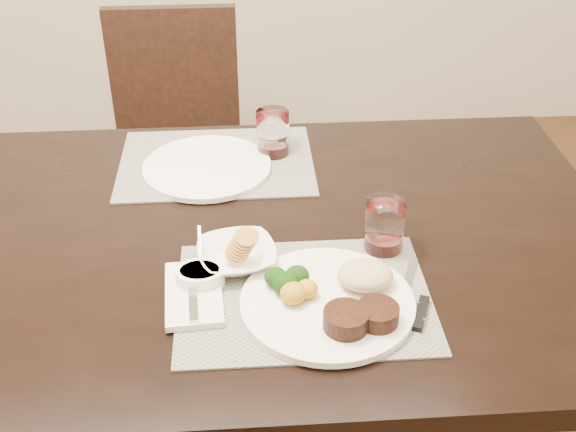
{
  "coord_description": "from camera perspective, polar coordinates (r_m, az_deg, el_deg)",
  "views": [
    {
      "loc": [
        0.22,
        -1.22,
        1.6
      ],
      "look_at": [
        0.3,
        -0.04,
        0.82
      ],
      "focal_mm": 45.0,
      "sensor_mm": 36.0,
      "label": 1
    }
  ],
  "objects": [
    {
      "name": "dining_table",
      "position": [
        1.55,
        -11.31,
        -4.21
      ],
      "size": [
        2.0,
        1.0,
        0.75
      ],
      "color": "black",
      "rests_on": "ground"
    },
    {
      "name": "chair_far",
      "position": [
        2.42,
        -8.79,
        6.27
      ],
      "size": [
        0.42,
        0.42,
        0.9
      ],
      "color": "black",
      "rests_on": "ground"
    },
    {
      "name": "placemat_near",
      "position": [
        1.32,
        1.27,
        -6.4
      ],
      "size": [
        0.46,
        0.34,
        0.0
      ],
      "primitive_type": "cube",
      "color": "slate",
      "rests_on": "dining_table"
    },
    {
      "name": "placemat_far",
      "position": [
        1.74,
        -5.67,
        4.25
      ],
      "size": [
        0.46,
        0.34,
        0.0
      ],
      "primitive_type": "cube",
      "color": "slate",
      "rests_on": "dining_table"
    },
    {
      "name": "dinner_plate",
      "position": [
        1.29,
        3.82,
        -6.56
      ],
      "size": [
        0.31,
        0.31,
        0.06
      ],
      "rotation": [
        0.0,
        0.0,
        -0.28
      ],
      "color": "white",
      "rests_on": "placemat_near"
    },
    {
      "name": "napkin_fork",
      "position": [
        1.33,
        -7.46,
        -6.08
      ],
      "size": [
        0.11,
        0.19,
        0.02
      ],
      "rotation": [
        0.0,
        0.0,
        0.07
      ],
      "color": "white",
      "rests_on": "placemat_near"
    },
    {
      "name": "steak_knife",
      "position": [
        1.32,
        10.21,
        -6.9
      ],
      "size": [
        0.06,
        0.21,
        0.01
      ],
      "rotation": [
        0.0,
        0.0,
        -0.38
      ],
      "color": "silver",
      "rests_on": "placemat_near"
    },
    {
      "name": "cracker_bowl",
      "position": [
        1.39,
        -4.08,
        -3.1
      ],
      "size": [
        0.17,
        0.17,
        0.07
      ],
      "rotation": [
        0.0,
        0.0,
        0.18
      ],
      "color": "white",
      "rests_on": "placemat_near"
    },
    {
      "name": "sauce_ramekin",
      "position": [
        1.34,
        -6.97,
        -4.73
      ],
      "size": [
        0.09,
        0.14,
        0.07
      ],
      "rotation": [
        0.0,
        0.0,
        0.05
      ],
      "color": "white",
      "rests_on": "placemat_near"
    },
    {
      "name": "wine_glass_near",
      "position": [
        1.42,
        7.63,
        -0.9
      ],
      "size": [
        0.08,
        0.08,
        0.11
      ],
      "rotation": [
        0.0,
        0.0,
        0.34
      ],
      "color": "white",
      "rests_on": "placemat_near"
    },
    {
      "name": "far_plate",
      "position": [
        1.71,
        -6.42,
        3.85
      ],
      "size": [
        0.3,
        0.3,
        0.01
      ],
      "primitive_type": "cylinder",
      "color": "white",
      "rests_on": "placemat_far"
    },
    {
      "name": "wine_glass_far",
      "position": [
        1.75,
        -1.22,
        6.42
      ],
      "size": [
        0.08,
        0.08,
        0.11
      ],
      "rotation": [
        0.0,
        0.0,
        -0.12
      ],
      "color": "white",
      "rests_on": "placemat_far"
    }
  ]
}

